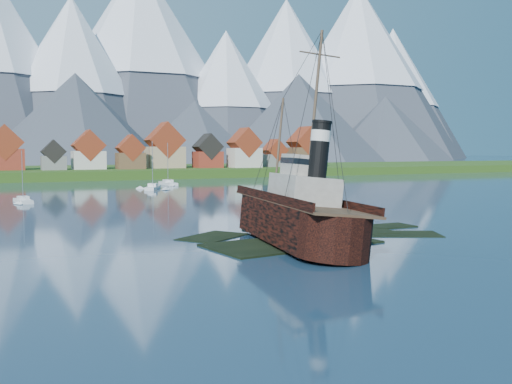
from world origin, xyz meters
name	(u,v)px	position (x,y,z in m)	size (l,w,h in m)	color
ground	(308,240)	(0.00, 0.00, 0.00)	(1400.00, 1400.00, 0.00)	#1B354D
shoal	(312,239)	(1.78, 2.15, -0.35)	(31.71, 21.24, 1.14)	black
shore_bank	(88,176)	(0.00, 170.00, 0.00)	(600.00, 80.00, 3.20)	#244413
seawall	(105,181)	(0.00, 132.00, 0.00)	(600.00, 2.50, 2.00)	#3F3D38
mountains	(34,58)	(-0.79, 481.26, 89.34)	(965.00, 340.00, 205.00)	#2D333D
tugboat_wreck	(287,214)	(-2.56, 0.01, 2.93)	(6.83, 29.42, 23.31)	black
sailboat_a	(23,201)	(-27.09, 60.56, 0.23)	(3.39, 8.61, 10.24)	silver
sailboat_d	(323,194)	(33.66, 52.72, 0.29)	(4.36, 9.45, 12.51)	silver
sailboat_e	(168,184)	(12.43, 102.05, 0.27)	(2.86, 10.69, 12.34)	silver
sailboat_f	(153,188)	(3.89, 85.45, 0.29)	(6.06, 9.41, 12.61)	silver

